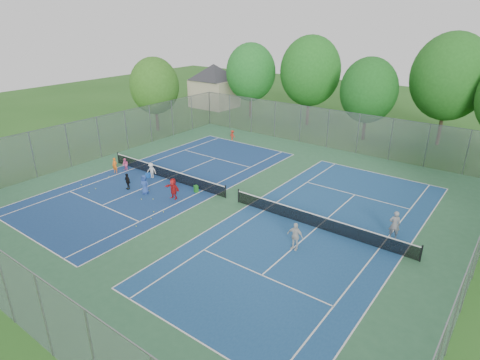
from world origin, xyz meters
name	(u,v)px	position (x,y,z in m)	size (l,w,h in m)	color
ground	(232,200)	(0.00, 0.00, 0.00)	(120.00, 120.00, 0.00)	#26581B
court_pad	(232,200)	(0.00, 0.00, 0.01)	(32.00, 32.00, 0.01)	#2D613E
court_left	(167,179)	(-7.00, 0.00, 0.02)	(10.97, 23.77, 0.01)	navy
court_right	(317,228)	(7.00, 0.00, 0.02)	(10.97, 23.77, 0.01)	navy
net_left	(166,174)	(-7.00, 0.00, 0.46)	(12.87, 0.10, 0.91)	black
net_right	(317,222)	(7.00, 0.00, 0.46)	(12.87, 0.10, 0.91)	black
fence_north	(328,129)	(0.00, 16.00, 2.00)	(32.00, 0.10, 4.00)	gray
fence_south	(5,286)	(0.00, -16.00, 2.00)	(32.00, 0.10, 4.00)	gray
fence_west	(99,138)	(-16.00, 0.00, 2.00)	(32.00, 0.10, 4.00)	gray
fence_east	(480,246)	(16.00, 0.00, 2.00)	(32.00, 0.10, 4.00)	gray
house	(214,78)	(-22.00, 24.00, 4.21)	(11.03, 11.03, 7.30)	#B7A88C
tree_nw	(251,72)	(-14.00, 22.00, 5.89)	(6.40, 6.40, 9.58)	#443326
tree_nl	(310,71)	(-6.00, 23.00, 6.54)	(7.20, 7.20, 10.69)	#443326
tree_nc	(369,90)	(2.00, 21.00, 5.39)	(6.00, 6.00, 8.85)	#443326
tree_nr	(450,77)	(9.00, 24.00, 7.04)	(7.60, 7.60, 11.42)	#443326
tree_side_w	(154,86)	(-19.00, 10.00, 5.24)	(5.60, 5.60, 8.47)	#443326
ball_crate	(148,175)	(-8.53, -0.65, 0.16)	(0.38, 0.38, 0.33)	blue
ball_hopper	(196,189)	(-3.13, -0.54, 0.28)	(0.28, 0.28, 0.56)	#238023
student_a	(115,165)	(-11.57, -1.72, 0.69)	(0.50, 0.33, 1.38)	orange
student_b	(125,165)	(-11.28, -0.85, 0.57)	(0.55, 0.43, 1.13)	#EC5C96
student_c	(151,171)	(-8.13, -0.60, 0.67)	(0.86, 0.49, 1.33)	silver
student_d	(127,181)	(-7.85, -3.34, 0.67)	(0.79, 0.33, 1.34)	black
student_e	(145,184)	(-6.11, -3.09, 0.77)	(0.75, 0.49, 1.53)	#284692
student_f	(173,189)	(-3.68, -2.41, 0.82)	(1.51, 0.48, 1.63)	#B5191B
child_far_baseline	(232,135)	(-9.40, 12.16, 0.56)	(0.72, 0.41, 1.11)	red
instructor	(395,225)	(11.33, 1.71, 0.92)	(0.67, 0.44, 1.84)	gray
teen_court_b	(295,236)	(7.08, -3.07, 0.87)	(1.02, 0.42, 1.74)	beige
tennis_ball_0	(163,212)	(-2.61, -4.47, 0.03)	(0.07, 0.07, 0.07)	gold
tennis_ball_1	(154,212)	(-3.17, -4.88, 0.03)	(0.07, 0.07, 0.07)	#DEEA36
tennis_ball_2	(96,189)	(-9.90, -4.91, 0.03)	(0.07, 0.07, 0.07)	#D6F338
tennis_ball_3	(153,199)	(-4.78, -3.49, 0.03)	(0.07, 0.07, 0.07)	#BEDA32
tennis_ball_4	(89,193)	(-9.65, -5.68, 0.03)	(0.07, 0.07, 0.07)	#C6DD33
tennis_ball_5	(81,185)	(-11.49, -5.15, 0.03)	(0.07, 0.07, 0.07)	#C9EE37
tennis_ball_6	(151,219)	(-2.55, -5.66, 0.03)	(0.07, 0.07, 0.07)	#C1D030
tennis_ball_7	(149,191)	(-6.21, -2.63, 0.03)	(0.07, 0.07, 0.07)	#C4E735
tennis_ball_8	(128,189)	(-7.83, -3.36, 0.03)	(0.07, 0.07, 0.07)	#B7D130
tennis_ball_9	(109,177)	(-11.23, -2.68, 0.03)	(0.07, 0.07, 0.07)	#B6CC2F
tennis_ball_10	(136,226)	(-2.52, -6.97, 0.03)	(0.07, 0.07, 0.07)	#D2F438
tennis_ball_11	(141,199)	(-5.47, -4.04, 0.03)	(0.07, 0.07, 0.07)	yellow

